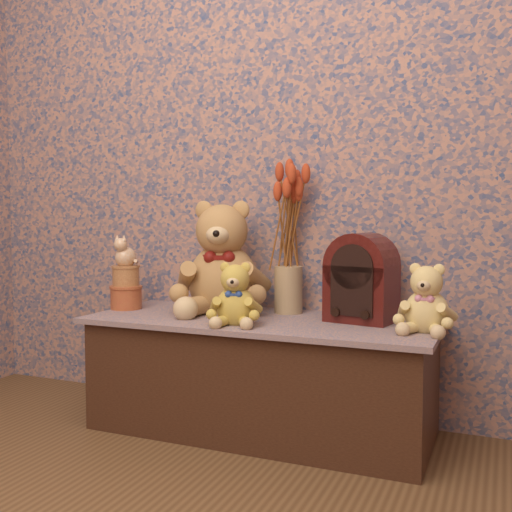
# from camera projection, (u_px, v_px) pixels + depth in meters

# --- Properties ---
(display_shelf) EXTENTS (1.32, 0.55, 0.43)m
(display_shelf) POSITION_uv_depth(u_px,v_px,m) (261.00, 375.00, 2.28)
(display_shelf) COLOR #3C4F7C
(display_shelf) RESTS_ON ground
(teddy_large) EXTENTS (0.49, 0.54, 0.48)m
(teddy_large) POSITION_uv_depth(u_px,v_px,m) (223.00, 252.00, 2.42)
(teddy_large) COLOR #A16D3E
(teddy_large) RESTS_ON display_shelf
(teddy_medium) EXTENTS (0.24, 0.27, 0.24)m
(teddy_medium) POSITION_uv_depth(u_px,v_px,m) (236.00, 291.00, 2.14)
(teddy_medium) COLOR gold
(teddy_medium) RESTS_ON display_shelf
(teddy_small) EXTENTS (0.21, 0.25, 0.25)m
(teddy_small) POSITION_uv_depth(u_px,v_px,m) (427.00, 295.00, 2.00)
(teddy_small) COLOR #DCBC68
(teddy_small) RESTS_ON display_shelf
(cathedral_radio) EXTENTS (0.26, 0.21, 0.33)m
(cathedral_radio) POSITION_uv_depth(u_px,v_px,m) (362.00, 277.00, 2.19)
(cathedral_radio) COLOR #3C0E0B
(cathedral_radio) RESTS_ON display_shelf
(ceramic_vase) EXTENTS (0.14, 0.14, 0.19)m
(ceramic_vase) POSITION_uv_depth(u_px,v_px,m) (288.00, 290.00, 2.39)
(ceramic_vase) COLOR tan
(ceramic_vase) RESTS_ON display_shelf
(dried_stalks) EXTENTS (0.26, 0.26, 0.39)m
(dried_stalks) POSITION_uv_depth(u_px,v_px,m) (289.00, 218.00, 2.37)
(dried_stalks) COLOR #BA3D1D
(dried_stalks) RESTS_ON ceramic_vase
(biscuit_tin_lower) EXTENTS (0.17, 0.17, 0.09)m
(biscuit_tin_lower) POSITION_uv_depth(u_px,v_px,m) (126.00, 298.00, 2.50)
(biscuit_tin_lower) COLOR #C27638
(biscuit_tin_lower) RESTS_ON display_shelf
(biscuit_tin_upper) EXTENTS (0.15, 0.15, 0.09)m
(biscuit_tin_upper) POSITION_uv_depth(u_px,v_px,m) (126.00, 276.00, 2.49)
(biscuit_tin_upper) COLOR #DEA961
(biscuit_tin_upper) RESTS_ON biscuit_tin_lower
(cat_figurine) EXTENTS (0.10, 0.11, 0.13)m
(cat_figurine) POSITION_uv_depth(u_px,v_px,m) (125.00, 250.00, 2.49)
(cat_figurine) COLOR silver
(cat_figurine) RESTS_ON biscuit_tin_upper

